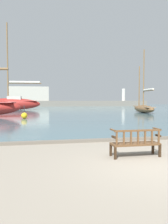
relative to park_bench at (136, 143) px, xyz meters
The scene contains 8 objects.
ground_plane 1.18m from the park_bench, 85.32° to the right, with size 160.00×160.00×0.00m, color gray.
harbor_water 42.92m from the park_bench, 89.88° to the left, with size 100.00×80.00×0.08m, color #476670.
quay_edge_kerb 2.80m from the park_bench, 88.18° to the left, with size 40.00×0.30×0.12m, color #675F54.
park_bench is the anchor object (origin of this frame).
sailboat_nearest_starboard 36.09m from the park_bench, 103.64° to the left, with size 11.18×2.92×15.66m.
sailboat_far_starboard 25.31m from the park_bench, 62.90° to the left, with size 2.21×7.72×9.03m.
channel_buoy 15.76m from the park_bench, 107.02° to the left, with size 0.59×0.59×1.29m.
far_breakwater 56.62m from the park_bench, 91.37° to the left, with size 57.85×2.40×5.68m.
Camera 1 is at (-3.13, -5.54, 1.86)m, focal length 35.00 mm.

